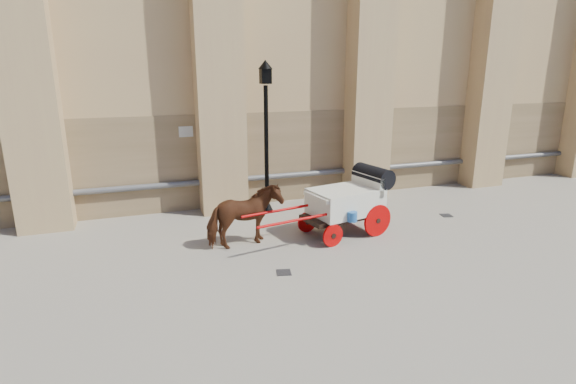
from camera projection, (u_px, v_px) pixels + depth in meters
name	position (u px, v px, depth m)	size (l,w,h in m)	color
ground	(292.00, 248.00, 11.29)	(90.00, 90.00, 0.00)	gray
horse	(244.00, 217.00, 11.20)	(0.85, 1.86, 1.57)	#552E16
carriage	(350.00, 199.00, 12.09)	(4.19, 1.83, 1.78)	black
street_lamp	(266.00, 133.00, 13.56)	(0.43, 0.43, 4.59)	black
drain_grate_near	(284.00, 272.00, 9.93)	(0.32, 0.32, 0.01)	black
drain_grate_far	(446.00, 215.00, 13.73)	(0.32, 0.32, 0.01)	black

